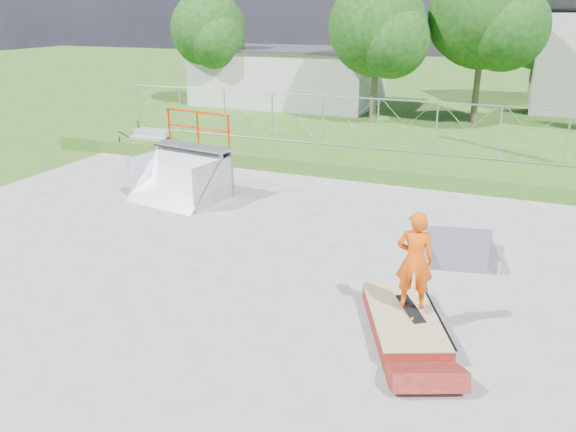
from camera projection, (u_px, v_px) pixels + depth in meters
name	position (u px, v px, depth m)	size (l,w,h in m)	color
ground	(245.00, 293.00, 10.87)	(120.00, 120.00, 0.00)	#2A5D1A
concrete_pad	(245.00, 292.00, 10.87)	(20.00, 16.00, 0.04)	gray
grass_berm	(369.00, 163.00, 19.04)	(24.00, 3.00, 0.50)	#2A5D1A
grind_box	(404.00, 322.00, 9.55)	(1.92, 2.55, 0.34)	maroon
quarter_pipe	(177.00, 159.00, 15.76)	(2.41, 2.04, 2.41)	#A5A6AD
flat_bank_ramp	(460.00, 251.00, 12.24)	(1.46, 1.55, 0.45)	#A5A6AD
skateboard	(411.00, 309.00, 9.53)	(0.22, 0.80, 0.02)	black
skater	(414.00, 264.00, 9.24)	(0.62, 0.41, 1.69)	#EF500A
concrete_stairs	(145.00, 143.00, 21.30)	(1.50, 1.60, 0.80)	gray
chain_link_fence	(378.00, 125.00, 19.51)	(20.00, 0.06, 1.80)	#9C9EA5
utility_building_flat	(289.00, 77.00, 32.30)	(10.00, 6.00, 3.00)	silver
tree_left_near	(382.00, 31.00, 25.52)	(4.76, 4.48, 6.65)	brown
tree_center	(491.00, 17.00, 25.42)	(5.44, 5.12, 7.60)	brown
tree_left_far	(211.00, 33.00, 30.91)	(4.42, 4.16, 6.18)	brown
tree_back_mid	(542.00, 38.00, 31.97)	(4.08, 3.84, 5.70)	brown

